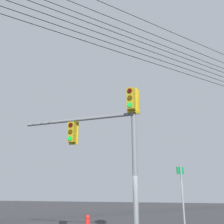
# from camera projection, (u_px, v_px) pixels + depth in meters

# --- Properties ---
(signal_mast_assembly) EXTENTS (5.49, 1.44, 6.03)m
(signal_mast_assembly) POSITION_uv_depth(u_px,v_px,m) (113.00, 132.00, 10.76)
(signal_mast_assembly) COLOR slate
(signal_mast_assembly) RESTS_ON ground
(route_sign_primary) EXTENTS (0.29, 0.26, 2.94)m
(route_sign_primary) POSITION_uv_depth(u_px,v_px,m) (182.00, 196.00, 10.38)
(route_sign_primary) COLOR slate
(route_sign_primary) RESTS_ON ground
(fire_hydrant) EXTENTS (0.28, 0.28, 0.81)m
(fire_hydrant) POSITION_uv_depth(u_px,v_px,m) (88.00, 224.00, 12.31)
(fire_hydrant) COLOR red
(fire_hydrant) RESTS_ON ground
(overhead_wire_span) EXTENTS (23.95, 24.35, 2.49)m
(overhead_wire_span) POSITION_uv_depth(u_px,v_px,m) (157.00, 47.00, 12.44)
(overhead_wire_span) COLOR black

